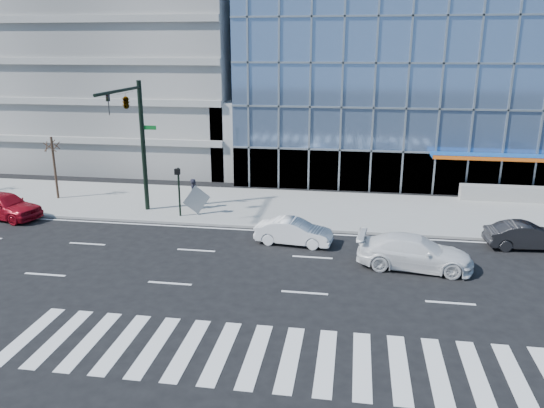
{
  "coord_description": "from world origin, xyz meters",
  "views": [
    {
      "loc": [
        1.84,
        -24.52,
        10.11
      ],
      "look_at": [
        -2.52,
        3.0,
        1.77
      ],
      "focal_mm": 35.0,
      "sensor_mm": 36.0,
      "label": 1
    }
  ],
  "objects_px": {
    "white_suv": "(414,252)",
    "traffic_signal": "(131,117)",
    "tilted_panel": "(197,200)",
    "ped_signal_post": "(178,184)",
    "dark_sedan": "(527,236)",
    "pedestrian": "(194,194)",
    "red_sedan": "(4,205)",
    "white_sedan": "(294,232)",
    "street_tree_near": "(52,145)"
  },
  "relations": [
    {
      "from": "red_sedan",
      "to": "pedestrian",
      "type": "relative_size",
      "value": 2.49
    },
    {
      "from": "white_sedan",
      "to": "dark_sedan",
      "type": "relative_size",
      "value": 0.99
    },
    {
      "from": "red_sedan",
      "to": "tilted_panel",
      "type": "xyz_separation_m",
      "value": [
        11.46,
        2.18,
        0.25
      ]
    },
    {
      "from": "pedestrian",
      "to": "tilted_panel",
      "type": "distance_m",
      "value": 1.21
    },
    {
      "from": "traffic_signal",
      "to": "tilted_panel",
      "type": "xyz_separation_m",
      "value": [
        3.4,
        0.93,
        -5.1
      ]
    },
    {
      "from": "white_suv",
      "to": "traffic_signal",
      "type": "bearing_deg",
      "value": 78.34
    },
    {
      "from": "traffic_signal",
      "to": "red_sedan",
      "type": "height_order",
      "value": "traffic_signal"
    },
    {
      "from": "ped_signal_post",
      "to": "white_suv",
      "type": "xyz_separation_m",
      "value": [
        13.34,
        -5.44,
        -1.36
      ]
    },
    {
      "from": "traffic_signal",
      "to": "dark_sedan",
      "type": "bearing_deg",
      "value": -4.11
    },
    {
      "from": "street_tree_near",
      "to": "pedestrian",
      "type": "distance_m",
      "value": 10.32
    },
    {
      "from": "traffic_signal",
      "to": "white_sedan",
      "type": "height_order",
      "value": "traffic_signal"
    },
    {
      "from": "white_suv",
      "to": "ped_signal_post",
      "type": "bearing_deg",
      "value": 73.9
    },
    {
      "from": "dark_sedan",
      "to": "pedestrian",
      "type": "height_order",
      "value": "pedestrian"
    },
    {
      "from": "tilted_panel",
      "to": "street_tree_near",
      "type": "bearing_deg",
      "value": 129.39
    },
    {
      "from": "ped_signal_post",
      "to": "tilted_panel",
      "type": "relative_size",
      "value": 2.31
    },
    {
      "from": "street_tree_near",
      "to": "white_suv",
      "type": "xyz_separation_m",
      "value": [
        22.84,
        -8.0,
        -3.0
      ]
    },
    {
      "from": "street_tree_near",
      "to": "tilted_panel",
      "type": "bearing_deg",
      "value": -10.86
    },
    {
      "from": "ped_signal_post",
      "to": "dark_sedan",
      "type": "bearing_deg",
      "value": -5.74
    },
    {
      "from": "white_suv",
      "to": "red_sedan",
      "type": "height_order",
      "value": "red_sedan"
    },
    {
      "from": "ped_signal_post",
      "to": "red_sedan",
      "type": "height_order",
      "value": "ped_signal_post"
    },
    {
      "from": "dark_sedan",
      "to": "red_sedan",
      "type": "distance_m",
      "value": 29.9
    },
    {
      "from": "white_sedan",
      "to": "pedestrian",
      "type": "bearing_deg",
      "value": 61.49
    },
    {
      "from": "white_suv",
      "to": "red_sedan",
      "type": "relative_size",
      "value": 1.11
    },
    {
      "from": "ped_signal_post",
      "to": "dark_sedan",
      "type": "height_order",
      "value": "ped_signal_post"
    },
    {
      "from": "ped_signal_post",
      "to": "red_sedan",
      "type": "xyz_separation_m",
      "value": [
        -10.55,
        -1.62,
        -1.32
      ]
    },
    {
      "from": "street_tree_near",
      "to": "white_sedan",
      "type": "bearing_deg",
      "value": -18.83
    },
    {
      "from": "ped_signal_post",
      "to": "white_sedan",
      "type": "height_order",
      "value": "ped_signal_post"
    },
    {
      "from": "ped_signal_post",
      "to": "tilted_panel",
      "type": "bearing_deg",
      "value": 31.72
    },
    {
      "from": "white_sedan",
      "to": "red_sedan",
      "type": "bearing_deg",
      "value": 91.61
    },
    {
      "from": "white_sedan",
      "to": "dark_sedan",
      "type": "height_order",
      "value": "dark_sedan"
    },
    {
      "from": "pedestrian",
      "to": "red_sedan",
      "type": "bearing_deg",
      "value": 120.52
    },
    {
      "from": "ped_signal_post",
      "to": "street_tree_near",
      "type": "distance_m",
      "value": 9.97
    },
    {
      "from": "street_tree_near",
      "to": "red_sedan",
      "type": "distance_m",
      "value": 5.23
    },
    {
      "from": "red_sedan",
      "to": "tilted_panel",
      "type": "height_order",
      "value": "tilted_panel"
    },
    {
      "from": "white_suv",
      "to": "red_sedan",
      "type": "xyz_separation_m",
      "value": [
        -23.9,
        3.82,
        0.04
      ]
    },
    {
      "from": "tilted_panel",
      "to": "traffic_signal",
      "type": "bearing_deg",
      "value": 155.6
    },
    {
      "from": "dark_sedan",
      "to": "ped_signal_post",
      "type": "bearing_deg",
      "value": 78.76
    },
    {
      "from": "white_suv",
      "to": "pedestrian",
      "type": "relative_size",
      "value": 2.77
    },
    {
      "from": "street_tree_near",
      "to": "white_suv",
      "type": "relative_size",
      "value": 0.79
    },
    {
      "from": "white_sedan",
      "to": "traffic_signal",
      "type": "bearing_deg",
      "value": 80.66
    },
    {
      "from": "pedestrian",
      "to": "street_tree_near",
      "type": "bearing_deg",
      "value": 98.74
    },
    {
      "from": "ped_signal_post",
      "to": "tilted_panel",
      "type": "height_order",
      "value": "ped_signal_post"
    },
    {
      "from": "traffic_signal",
      "to": "pedestrian",
      "type": "bearing_deg",
      "value": 34.97
    },
    {
      "from": "red_sedan",
      "to": "street_tree_near",
      "type": "bearing_deg",
      "value": -1.32
    },
    {
      "from": "dark_sedan",
      "to": "red_sedan",
      "type": "bearing_deg",
      "value": 83.88
    },
    {
      "from": "dark_sedan",
      "to": "pedestrian",
      "type": "bearing_deg",
      "value": 73.66
    },
    {
      "from": "street_tree_near",
      "to": "white_sedan",
      "type": "distance_m",
      "value": 18.07
    },
    {
      "from": "traffic_signal",
      "to": "pedestrian",
      "type": "height_order",
      "value": "traffic_signal"
    },
    {
      "from": "white_sedan",
      "to": "dark_sedan",
      "type": "xyz_separation_m",
      "value": [
        12.0,
        1.24,
        0.01
      ]
    },
    {
      "from": "pedestrian",
      "to": "white_suv",
      "type": "bearing_deg",
      "value": -105.05
    }
  ]
}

